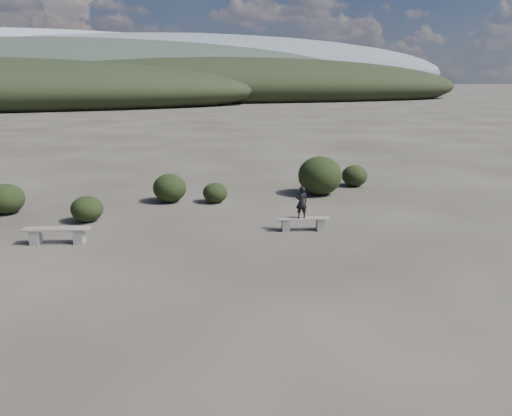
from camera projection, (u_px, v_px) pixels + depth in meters
name	position (u px, v px, depth m)	size (l,w,h in m)	color
ground	(279.00, 295.00, 11.05)	(1200.00, 1200.00, 0.00)	#322D27
bench_left	(57.00, 234.00, 14.51)	(1.91, 0.90, 0.47)	slate
bench_right	(303.00, 223.00, 15.78)	(1.70, 0.77, 0.42)	slate
seated_person	(301.00, 202.00, 15.61)	(0.37, 0.24, 1.02)	black
shrub_a	(87.00, 209.00, 16.75)	(1.07, 1.07, 0.87)	black
shrub_b	(170.00, 188.00, 19.46)	(1.30, 1.30, 1.11)	black
shrub_c	(215.00, 193.00, 19.40)	(0.97, 0.97, 0.78)	black
shrub_d	(320.00, 176.00, 20.69)	(1.83, 1.83, 1.60)	black
shrub_e	(355.00, 176.00, 22.41)	(1.15, 1.15, 0.95)	black
shrub_f	(6.00, 199.00, 17.74)	(1.27, 1.27, 1.08)	black
mountain_ridges	(70.00, 71.00, 316.26)	(500.00, 400.00, 56.00)	black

